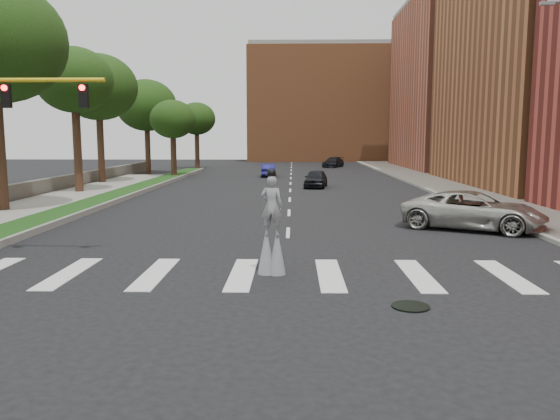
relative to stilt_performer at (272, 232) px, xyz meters
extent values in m
plane|color=black|center=(0.42, -1.07, -1.25)|extent=(160.00, 160.00, 0.00)
cube|color=#153B11|center=(-11.08, 18.93, -1.12)|extent=(2.00, 60.00, 0.25)
cube|color=gray|center=(-10.03, 18.93, -1.11)|extent=(0.20, 60.00, 0.28)
cube|color=gray|center=(12.92, 23.93, -1.16)|extent=(5.00, 90.00, 0.18)
cube|color=#545048|center=(-16.58, 20.93, -0.70)|extent=(0.50, 56.00, 1.10)
cylinder|color=black|center=(3.42, -3.07, -1.23)|extent=(0.90, 0.90, 0.04)
cube|color=#BE5E46|center=(22.42, 52.93, 8.75)|extent=(16.00, 22.00, 20.00)
cube|color=#A45B33|center=(6.42, 76.93, 7.75)|extent=(26.00, 14.00, 18.00)
cube|color=slate|center=(9.72, 4.93, 7.50)|extent=(0.50, 0.18, 0.12)
cylinder|color=gold|center=(-7.98, 1.93, 4.55)|extent=(5.20, 0.14, 0.14)
cube|color=black|center=(-8.58, 1.93, 4.05)|extent=(0.28, 0.18, 0.75)
cylinder|color=#FF0C0C|center=(-8.58, 1.83, 4.30)|extent=(0.18, 0.06, 0.18)
cube|color=black|center=(-6.08, 1.93, 4.05)|extent=(0.28, 0.18, 0.75)
cylinder|color=#FF0C0C|center=(-6.08, 1.83, 4.30)|extent=(0.18, 0.06, 0.18)
cylinder|color=#372116|center=(0.16, -0.03, -0.68)|extent=(0.07, 0.07, 1.13)
cylinder|color=#372116|center=(-0.16, 0.03, -0.68)|extent=(0.07, 0.07, 1.13)
cone|color=slate|center=(0.16, -0.03, -0.54)|extent=(0.52, 0.52, 1.41)
cone|color=slate|center=(-0.16, 0.03, -0.54)|extent=(0.52, 0.52, 1.41)
imported|color=slate|center=(0.00, 0.00, 0.78)|extent=(0.71, 0.52, 1.78)
sphere|color=black|center=(0.00, 0.00, 1.73)|extent=(0.26, 0.26, 0.26)
cylinder|color=black|center=(0.00, 0.00, 1.68)|extent=(0.34, 0.34, 0.02)
cube|color=yellow|center=(0.02, 0.14, 1.27)|extent=(0.22, 0.05, 0.10)
imported|color=#B2AFA8|center=(8.46, 7.96, -0.42)|extent=(6.57, 5.18, 1.66)
imported|color=black|center=(2.43, 27.44, -0.55)|extent=(2.19, 4.26, 1.39)
imported|color=navy|center=(-1.88, 38.88, -0.60)|extent=(1.61, 3.98, 1.28)
imported|color=black|center=(5.88, 55.69, -0.59)|extent=(3.50, 4.86, 1.31)
cylinder|color=#372116|center=(-14.68, 12.58, 2.24)|extent=(0.56, 0.56, 6.97)
cylinder|color=#372116|center=(-14.41, 22.22, 2.02)|extent=(0.56, 0.56, 6.53)
ellipsoid|color=black|center=(-14.41, 22.22, 6.60)|extent=(5.28, 5.28, 4.48)
cylinder|color=#372116|center=(-15.54, 30.07, 1.98)|extent=(0.56, 0.56, 6.45)
ellipsoid|color=black|center=(-15.54, 30.07, 6.81)|extent=(6.43, 6.43, 5.47)
cylinder|color=#372116|center=(-14.88, 42.51, 1.59)|extent=(0.56, 0.56, 5.66)
ellipsoid|color=black|center=(-14.88, 42.51, 6.01)|extent=(6.36, 6.36, 5.41)
cylinder|color=#372116|center=(-11.01, 37.38, 1.04)|extent=(0.56, 0.56, 4.56)
ellipsoid|color=black|center=(-11.01, 37.38, 4.41)|extent=(4.36, 4.36, 3.70)
cylinder|color=#372116|center=(-11.29, 52.21, 1.25)|extent=(0.56, 0.56, 5.00)
ellipsoid|color=black|center=(-11.29, 52.21, 4.92)|extent=(4.68, 4.68, 3.98)
camera|label=1|loc=(0.61, -15.65, 2.78)|focal=35.00mm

